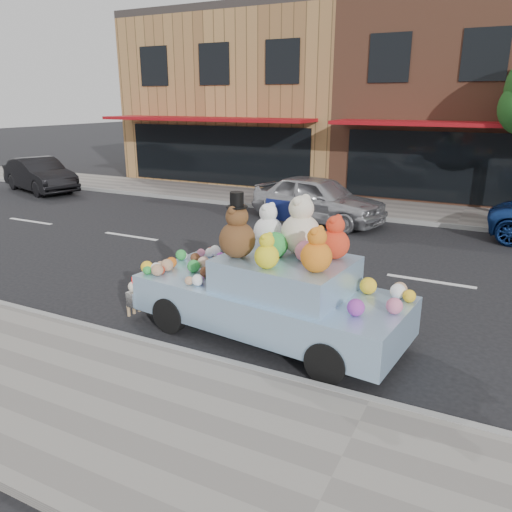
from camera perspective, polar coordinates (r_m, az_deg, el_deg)
The scene contains 10 objects.
ground at distance 11.08m, azimuth 19.32°, elevation -2.75°, with size 120.00×120.00×0.00m, color black.
near_sidewalk at distance 5.41m, azimuth 8.61°, elevation -24.16°, with size 60.00×3.00×0.12m, color gray.
far_sidewalk at distance 17.31m, azimuth 22.41°, elevation 4.19°, with size 60.00×3.00×0.12m, color gray.
near_kerb at distance 6.57m, azimuth 12.92°, elevation -15.98°, with size 60.00×0.12×0.13m, color gray.
far_kerb at distance 15.85m, azimuth 21.92°, elevation 3.14°, with size 60.00×0.12×0.13m, color gray.
storefront_left at distance 24.99m, azimuth 0.26°, elevation 17.46°, with size 10.00×9.80×7.30m.
storefront_mid at distance 22.40m, azimuth 24.82°, elevation 15.94°, with size 10.00×9.80×7.30m.
car_silver at distance 15.54m, azimuth 7.10°, elevation 6.49°, with size 1.70×4.23×1.44m, color #B5B5BA.
car_dark at distance 22.54m, azimuth -23.48°, elevation 8.50°, with size 1.45×4.17×1.37m, color black.
art_car at distance 7.84m, azimuth 1.72°, elevation -3.66°, with size 4.65×2.24×2.35m.
Camera 1 is at (1.13, -10.40, 3.64)m, focal length 35.00 mm.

